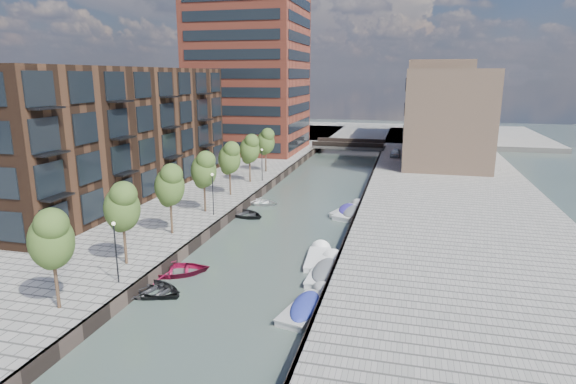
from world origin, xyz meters
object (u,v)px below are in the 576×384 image
at_px(tree_5, 249,148).
at_px(motorboat_4, 354,212).
at_px(sloop_2, 175,274).
at_px(sloop_3, 259,204).
at_px(tree_2, 169,184).
at_px(motorboat_2, 319,258).
at_px(sloop_1, 149,295).
at_px(motorboat_1, 327,271).
at_px(tree_6, 266,141).
at_px(car, 396,153).
at_px(bridge, 349,145).
at_px(motorboat_3, 349,210).
at_px(tree_4, 229,157).
at_px(tree_1, 122,206).
at_px(sloop_0, 155,293).
at_px(tree_3, 204,169).
at_px(tree_0, 51,238).
at_px(motorboat_0, 308,306).
at_px(sloop_4, 244,216).

height_order(tree_5, motorboat_4, tree_5).
bearing_deg(sloop_2, sloop_3, -24.59).
xyz_separation_m(tree_2, motorboat_2, (12.83, -0.35, -5.21)).
xyz_separation_m(sloop_1, sloop_3, (0.12, 23.84, 0.00)).
distance_m(tree_5, motorboat_1, 28.22).
distance_m(tree_6, car, 24.71).
bearing_deg(tree_6, bridge, 71.90).
bearing_deg(motorboat_3, tree_4, 178.48).
relative_size(sloop_1, sloop_3, 0.92).
relative_size(tree_1, sloop_1, 1.42).
xyz_separation_m(motorboat_3, car, (3.74, 31.66, 1.45)).
bearing_deg(sloop_3, sloop_1, -170.46).
distance_m(motorboat_3, motorboat_4, 0.98).
xyz_separation_m(sloop_0, sloop_1, (-0.15, -0.44, 0.00)).
height_order(tree_3, motorboat_1, tree_3).
height_order(tree_0, car, tree_0).
relative_size(tree_0, car, 1.53).
bearing_deg(sloop_0, sloop_1, 179.95).
bearing_deg(motorboat_3, tree_3, -153.82).
xyz_separation_m(tree_4, sloop_3, (3.24, 0.43, -5.31)).
xyz_separation_m(tree_0, sloop_3, (3.24, 28.43, -5.31)).
distance_m(bridge, car, 12.34).
distance_m(tree_4, motorboat_2, 19.94).
bearing_deg(motorboat_2, sloop_2, -150.66).
bearing_deg(sloop_2, tree_2, 4.34).
bearing_deg(sloop_0, sloop_2, 20.64).
bearing_deg(tree_3, motorboat_1, -35.74).
relative_size(motorboat_0, car, 1.40).
xyz_separation_m(motorboat_2, motorboat_3, (0.68, 13.99, 0.12)).
relative_size(sloop_1, motorboat_4, 0.72).
bearing_deg(tree_2, tree_4, 90.00).
distance_m(tree_3, sloop_2, 14.20).
height_order(motorboat_4, car, car).
relative_size(tree_6, sloop_3, 1.30).
height_order(sloop_0, motorboat_1, motorboat_1).
height_order(tree_0, motorboat_1, tree_0).
relative_size(sloop_4, motorboat_1, 0.87).
height_order(tree_3, motorboat_0, tree_3).
relative_size(tree_1, motorboat_4, 1.03).
xyz_separation_m(sloop_1, motorboat_1, (10.80, 6.39, 0.23)).
height_order(bridge, motorboat_0, bridge).
bearing_deg(tree_6, car, 45.08).
xyz_separation_m(tree_1, sloop_3, (3.24, 21.43, -5.31)).
xyz_separation_m(tree_1, motorboat_1, (13.92, 3.98, -5.08)).
bearing_deg(sloop_0, motorboat_4, -7.64).
bearing_deg(sloop_1, tree_6, -5.54).
height_order(tree_0, tree_4, same).
bearing_deg(sloop_4, tree_0, -164.00).
xyz_separation_m(motorboat_2, motorboat_4, (1.26, 13.19, 0.13)).
bearing_deg(tree_3, motorboat_2, -29.81).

